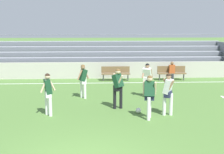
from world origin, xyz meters
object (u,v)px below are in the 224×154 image
Objects in this scene: spectator_seated at (172,70)px; player_dark_on_ball at (48,91)px; soccer_ball at (138,110)px; player_white_wide_right at (168,91)px; bench_near_wall_gap at (171,72)px; player_dark_deep_cover at (83,78)px; player_white_challenging at (147,77)px; player_dark_overlapping at (149,93)px; player_dark_pressing_high at (118,85)px; bleacher_stand at (103,56)px; bench_near_bin at (116,72)px.

player_dark_on_ball is at bearing -132.49° from spectator_seated.
player_white_wide_right is at bearing -16.08° from soccer_ball.
bench_near_wall_gap is 1.10× the size of player_dark_deep_cover.
player_dark_deep_cover is (-5.42, -4.45, 0.26)m from spectator_seated.
bench_near_wall_gap is 5.10m from player_white_challenging.
player_dark_overlapping is (-2.82, -7.89, 0.28)m from spectator_seated.
player_dark_on_ball is at bearing -162.96° from player_dark_pressing_high.
player_white_challenging reaches higher than spectator_seated.
bench_near_wall_gap is at bearing 62.78° from player_white_challenging.
bleacher_stand reaches higher than player_dark_overlapping.
soccer_ball is at bearing -43.24° from player_dark_pressing_high.
bleacher_stand is at bearing 97.22° from player_dark_overlapping.
player_dark_on_ball reaches higher than spectator_seated.
player_dark_deep_cover reaches higher than bench_near_wall_gap.
player_dark_overlapping is 4.32m from player_dark_deep_cover.
soccer_ball is at bearing -106.17° from player_white_challenging.
bleacher_stand is at bearing 78.36° from player_dark_on_ball.
player_white_wide_right is 7.51× the size of soccer_ball.
player_white_wide_right reaches higher than spectator_seated.
player_dark_overlapping is 1.00× the size of player_dark_on_ball.
player_dark_pressing_high reaches higher than bench_near_wall_gap.
bleacher_stand is 86.27× the size of soccer_ball.
spectator_seated is at bearing 39.34° from player_dark_deep_cover.
bench_near_bin is at bearing 93.66° from soccer_ball.
spectator_seated is (3.58, -0.12, 0.16)m from bench_near_bin.
player_dark_pressing_high reaches higher than player_dark_on_ball.
bench_near_bin is at bearing 95.44° from player_dark_overlapping.
bleacher_stand is 11.42× the size of player_white_challenging.
player_white_wide_right is 2.15m from player_dark_pressing_high.
player_dark_pressing_high reaches higher than player_dark_deep_cover.
bench_near_wall_gap is (4.33, -3.90, -0.63)m from bleacher_stand.
bench_near_wall_gap is at bearing 75.10° from player_white_wide_right.
player_dark_deep_cover is at bearing -97.39° from bleacher_stand.
bench_near_bin is (0.74, -3.90, -0.63)m from bleacher_stand.
player_white_wide_right reaches higher than soccer_ball.
player_white_wide_right is 4.64m from player_dark_on_ball.
player_dark_deep_cover is (-1.10, -8.46, -0.21)m from bleacher_stand.
player_white_wide_right is 1.01× the size of player_dark_deep_cover.
player_dark_overlapping is 1.83m from player_dark_pressing_high.
player_dark_overlapping is 1.19m from soccer_ball.
player_dark_overlapping is at bearing -84.56° from bench_near_bin.
player_dark_deep_cover reaches higher than soccer_ball.
player_dark_overlapping is 1.00× the size of player_white_challenging.
player_white_challenging is at bearing 73.83° from soccer_ball.
spectator_seated is at bearing 58.76° from player_dark_pressing_high.
player_white_challenging is at bearing 0.87° from player_dark_deep_cover.
player_dark_pressing_high is at bearing -87.61° from bleacher_stand.
player_white_wide_right is 0.99× the size of player_dark_on_ball.
player_dark_on_ball is (-3.07, -7.37, 0.44)m from bench_near_bin.
soccer_ball is (3.53, 0.12, -0.88)m from player_dark_on_ball.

